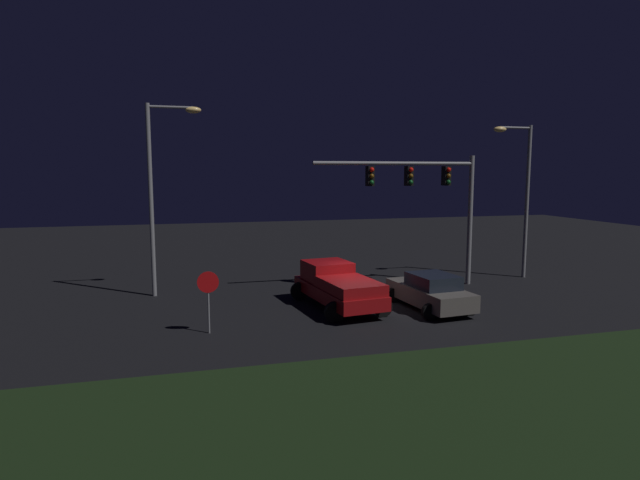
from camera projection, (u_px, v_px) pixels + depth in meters
The scene contains 8 objects.
ground_plane at pixel (361, 307), 22.63m from camera, with size 80.00×80.00×0.00m, color black.
grass_median at pixel (496, 403), 13.20m from camera, with size 25.17×7.91×0.10m, color black.
pickup_truck at pixel (337, 284), 22.61m from camera, with size 3.32×5.60×1.80m.
car_sedan at pixel (430, 292), 22.30m from camera, with size 2.75×4.55×1.51m.
traffic_signal_gantry at pixel (427, 188), 26.16m from camera, with size 8.32×0.56×6.50m.
street_lamp_left at pixel (161, 178), 24.20m from camera, with size 2.44×0.44×8.72m.
street_lamp_right at pixel (521, 183), 28.42m from camera, with size 2.28×0.44×8.13m.
stop_sign at pixel (208, 290), 18.84m from camera, with size 0.76×0.08×2.23m.
Camera 1 is at (-7.52, -20.84, 5.70)m, focal length 30.06 mm.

